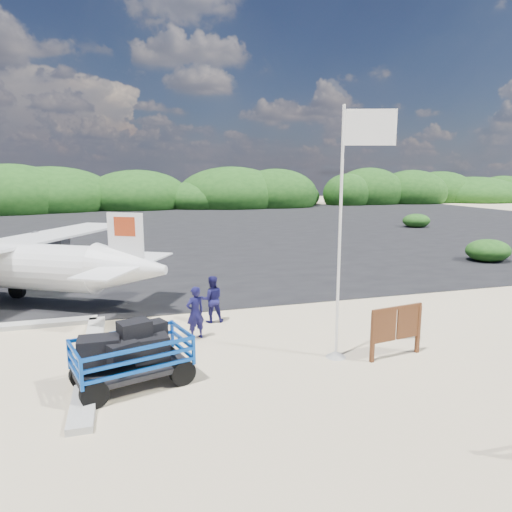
{
  "coord_description": "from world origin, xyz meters",
  "views": [
    {
      "loc": [
        -3.49,
        -10.45,
        4.88
      ],
      "look_at": [
        1.3,
        5.96,
        1.75
      ],
      "focal_mm": 32.0,
      "sensor_mm": 36.0,
      "label": 1
    }
  ],
  "objects_px": {
    "aircraft_large": "(340,241)",
    "baggage_cart": "(134,386)",
    "crew_a": "(195,313)",
    "signboard": "(395,357)",
    "crew_b": "(212,299)",
    "flagpole": "(336,357)"
  },
  "relations": [
    {
      "from": "crew_b",
      "to": "aircraft_large",
      "type": "distance_m",
      "value": 19.81
    },
    {
      "from": "baggage_cart",
      "to": "aircraft_large",
      "type": "distance_m",
      "value": 24.6
    },
    {
      "from": "baggage_cart",
      "to": "aircraft_large",
      "type": "height_order",
      "value": "aircraft_large"
    },
    {
      "from": "signboard",
      "to": "crew_a",
      "type": "height_order",
      "value": "crew_a"
    },
    {
      "from": "baggage_cart",
      "to": "signboard",
      "type": "xyz_separation_m",
      "value": [
        6.79,
        -0.24,
        0.0
      ]
    },
    {
      "from": "crew_b",
      "to": "aircraft_large",
      "type": "bearing_deg",
      "value": -124.84
    },
    {
      "from": "crew_a",
      "to": "aircraft_large",
      "type": "xyz_separation_m",
      "value": [
        13.14,
        16.82,
        -0.8
      ]
    },
    {
      "from": "baggage_cart",
      "to": "aircraft_large",
      "type": "xyz_separation_m",
      "value": [
        15.01,
        19.49,
        0.0
      ]
    },
    {
      "from": "signboard",
      "to": "crew_b",
      "type": "bearing_deg",
      "value": 125.52
    },
    {
      "from": "signboard",
      "to": "aircraft_large",
      "type": "relative_size",
      "value": 0.12
    },
    {
      "from": "baggage_cart",
      "to": "aircraft_large",
      "type": "bearing_deg",
      "value": 36.25
    },
    {
      "from": "baggage_cart",
      "to": "crew_a",
      "type": "height_order",
      "value": "crew_a"
    },
    {
      "from": "aircraft_large",
      "to": "baggage_cart",
      "type": "bearing_deg",
      "value": 81.93
    },
    {
      "from": "crew_a",
      "to": "crew_b",
      "type": "distance_m",
      "value": 1.57
    },
    {
      "from": "baggage_cart",
      "to": "signboard",
      "type": "bearing_deg",
      "value": -18.14
    },
    {
      "from": "crew_a",
      "to": "aircraft_large",
      "type": "bearing_deg",
      "value": -147.72
    },
    {
      "from": "signboard",
      "to": "baggage_cart",
      "type": "bearing_deg",
      "value": 169.38
    },
    {
      "from": "flagpole",
      "to": "aircraft_large",
      "type": "distance_m",
      "value": 21.59
    },
    {
      "from": "signboard",
      "to": "aircraft_large",
      "type": "distance_m",
      "value": 21.37
    },
    {
      "from": "crew_a",
      "to": "aircraft_large",
      "type": "relative_size",
      "value": 0.11
    },
    {
      "from": "flagpole",
      "to": "signboard",
      "type": "xyz_separation_m",
      "value": [
        1.52,
        -0.45,
        0.0
      ]
    },
    {
      "from": "flagpole",
      "to": "signboard",
      "type": "height_order",
      "value": "flagpole"
    }
  ]
}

